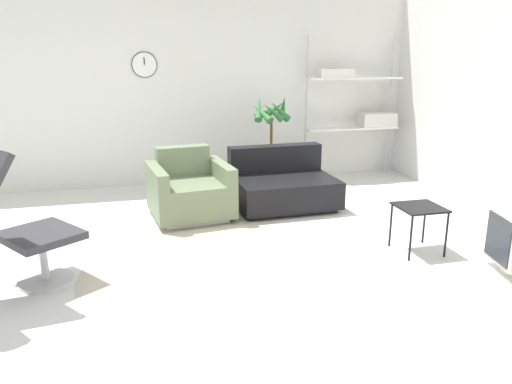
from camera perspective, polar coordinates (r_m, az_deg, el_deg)
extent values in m
plane|color=silver|center=(4.52, -4.49, -7.52)|extent=(12.00, 12.00, 0.00)
cube|color=silver|center=(6.94, -8.73, 12.45)|extent=(12.00, 0.06, 2.80)
cylinder|color=black|center=(6.86, -12.64, 14.01)|extent=(0.33, 0.01, 0.33)
cylinder|color=white|center=(6.86, -12.64, 14.01)|extent=(0.31, 0.02, 0.31)
cube|color=black|center=(6.84, -12.66, 14.39)|extent=(0.01, 0.01, 0.09)
cylinder|color=#BCB29E|center=(4.29, -2.62, -8.73)|extent=(2.56, 2.56, 0.01)
cylinder|color=#BCBCC1|center=(4.40, -22.83, -9.30)|extent=(0.61, 0.61, 0.02)
cylinder|color=#BCBCC1|center=(4.33, -23.08, -7.15)|extent=(0.06, 0.06, 0.34)
cube|color=#2D2D33|center=(4.26, -23.39, -4.56)|extent=(0.73, 0.75, 0.06)
cube|color=silver|center=(5.60, -7.43, -2.60)|extent=(0.77, 0.75, 0.06)
cube|color=#667556|center=(5.54, -7.51, -0.57)|extent=(0.70, 0.89, 0.35)
cube|color=#667556|center=(5.76, -8.40, 3.57)|extent=(0.62, 0.25, 0.34)
cube|color=#667556|center=(5.60, -3.98, 0.71)|extent=(0.22, 0.83, 0.54)
cube|color=#667556|center=(5.44, -11.21, -0.01)|extent=(0.22, 0.83, 0.54)
cube|color=black|center=(5.93, 3.19, -1.49)|extent=(1.07, 0.81, 0.05)
cube|color=black|center=(5.88, 3.21, 0.20)|extent=(1.19, 0.95, 0.31)
cube|color=black|center=(6.12, 2.17, 3.89)|extent=(1.16, 0.25, 0.32)
cube|color=black|center=(4.74, 18.22, -1.67)|extent=(0.39, 0.39, 0.02)
cylinder|color=black|center=(4.58, 17.27, -5.09)|extent=(0.02, 0.02, 0.42)
cylinder|color=black|center=(4.76, 20.93, -4.61)|extent=(0.02, 0.02, 0.42)
cylinder|color=black|center=(4.86, 15.14, -3.68)|extent=(0.02, 0.02, 0.42)
cylinder|color=black|center=(5.04, 18.67, -3.29)|extent=(0.02, 0.02, 0.42)
cube|color=#282D33|center=(4.56, 25.95, -4.83)|extent=(0.09, 0.36, 0.38)
cylinder|color=brown|center=(6.68, 1.71, 1.70)|extent=(0.29, 0.29, 0.31)
cylinder|color=#382819|center=(6.65, 1.72, 2.93)|extent=(0.26, 0.26, 0.02)
cylinder|color=brown|center=(6.58, 1.74, 5.68)|extent=(0.04, 0.04, 0.63)
cone|color=#2D6B33|center=(6.54, 3.11, 9.66)|extent=(0.16, 0.38, 0.36)
cone|color=#2D6B33|center=(6.64, 2.11, 9.39)|extent=(0.32, 0.26, 0.28)
cone|color=#2D6B33|center=(6.66, 1.26, 9.17)|extent=(0.36, 0.14, 0.24)
cone|color=#2D6B33|center=(6.53, 0.35, 9.57)|extent=(0.21, 0.40, 0.34)
cone|color=#2D6B33|center=(6.42, 0.70, 9.02)|extent=(0.25, 0.37, 0.26)
cone|color=#2D6B33|center=(6.41, 1.98, 9.12)|extent=(0.31, 0.12, 0.27)
cone|color=#2D6B33|center=(6.42, 2.70, 9.28)|extent=(0.36, 0.26, 0.31)
cylinder|color=#BCBCC1|center=(7.19, 5.76, 9.50)|extent=(0.03, 0.03, 2.01)
cylinder|color=#BCBCC1|center=(7.73, 15.04, 9.48)|extent=(0.03, 0.03, 2.01)
cube|color=white|center=(7.36, 10.84, 7.19)|extent=(1.37, 0.28, 0.02)
cube|color=white|center=(7.29, 11.13, 12.63)|extent=(1.37, 0.28, 0.02)
cube|color=beige|center=(7.51, 13.72, 8.04)|extent=(0.52, 0.24, 0.20)
cube|color=silver|center=(7.17, 9.09, 13.24)|extent=(0.48, 0.24, 0.12)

